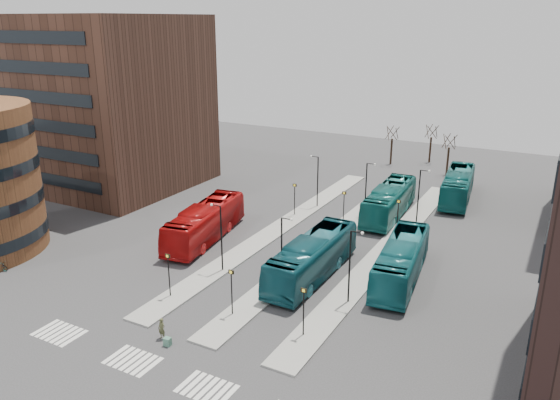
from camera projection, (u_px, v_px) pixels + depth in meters
The scene contains 19 objects.
island_left at pixel (281, 227), 58.99m from camera, with size 2.50×45.00×0.15m, color gray.
island_mid at pixel (332, 237), 56.26m from camera, with size 2.50×45.00×0.15m, color gray.
island_right at pixel (388, 248), 53.53m from camera, with size 2.50×45.00×0.15m, color gray.
suitcase at pixel (167, 342), 37.56m from camera, with size 0.48×0.38×0.60m, color navy.
red_bus at pixel (205, 222), 55.24m from camera, with size 3.10×13.25×3.69m, color #AC0D0D.
teal_bus_a at pixel (312, 257), 47.17m from camera, with size 3.09×13.20×3.68m, color #124E5A.
teal_bus_b at pixel (389, 201), 61.76m from camera, with size 3.09×13.22×3.68m, color #146663.
teal_bus_c at pixel (401, 261), 46.69m from camera, with size 2.98×12.72×3.54m, color #16676F.
teal_bus_d at pixel (458, 186), 67.42m from camera, with size 3.07×13.14×3.66m, color #136363.
traveller at pixel (162, 329), 38.22m from camera, with size 0.58×0.38×1.58m, color #4A4C2D.
commuter_a at pixel (190, 248), 51.24m from camera, with size 0.91×0.71×1.86m, color black.
commuter_b at pixel (281, 279), 45.16m from camera, with size 1.11×0.46×1.89m, color black.
commuter_c at pixel (287, 277), 45.59m from camera, with size 1.17×0.67×1.80m, color black.
bicycle_far at pixel (0, 266), 48.76m from camera, with size 0.59×1.69×0.89m, color gray.
crosswalk_stripes at pixel (165, 373), 34.74m from camera, with size 22.35×2.40×0.01m.
office_block at pixel (97, 101), 72.50m from camera, with size 25.00×20.12×22.00m.
sign_poles at pixel (298, 238), 49.87m from camera, with size 12.45×22.12×3.65m.
lamp_posts at pixel (331, 211), 53.20m from camera, with size 14.04×20.24×6.12m.
bare_trees at pixel (423, 149), 82.32m from camera, with size 10.97×8.14×5.90m.
Camera 1 is at (22.31, -18.37, 21.43)m, focal length 35.00 mm.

